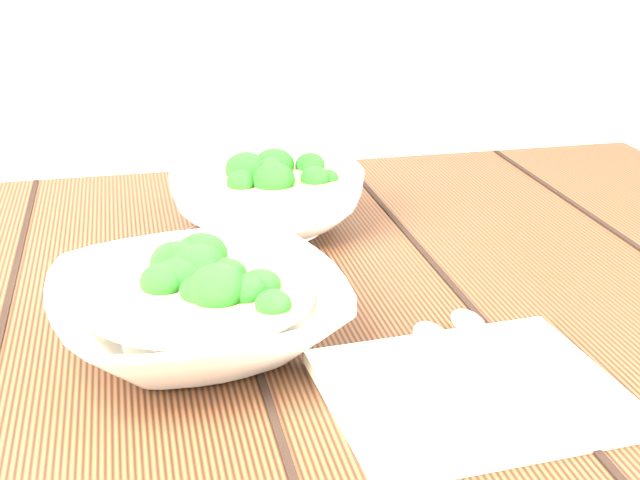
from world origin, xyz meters
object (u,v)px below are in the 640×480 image
Objects in this scene: table at (261,408)px; trivet at (226,244)px; napkin at (472,392)px; soup_bowl_back at (268,197)px; soup_bowl_front at (199,310)px.

trivet is at bearing 98.98° from table.
trivet is at bearing 110.45° from napkin.
trivet is (-0.02, 0.10, 0.13)m from table.
soup_bowl_back reaches higher than trivet.
napkin is at bearing -59.17° from table.
soup_bowl_front is at bearing -103.32° from trivet.
trivet is (0.04, 0.18, -0.02)m from soup_bowl_front.
napkin is (0.09, -0.37, -0.03)m from soup_bowl_back.
soup_bowl_back is (0.04, 0.17, 0.16)m from table.
table is at bearing 54.43° from soup_bowl_front.
soup_bowl_back is 0.09m from trivet.
soup_bowl_back reaches higher than napkin.
napkin reaches higher than table.
table is 0.17m from trivet.
trivet is 0.34m from napkin.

